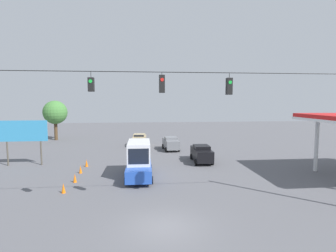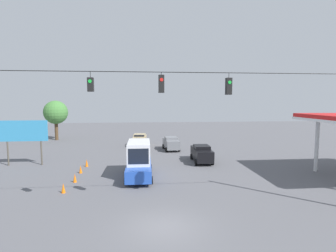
{
  "view_description": "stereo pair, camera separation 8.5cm",
  "coord_description": "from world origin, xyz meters",
  "px_view_note": "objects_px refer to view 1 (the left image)",
  "views": [
    {
      "loc": [
        1.15,
        13.55,
        6.81
      ],
      "look_at": [
        -1.29,
        -11.18,
        4.43
      ],
      "focal_mm": 28.0,
      "sensor_mm": 36.0,
      "label": 1
    },
    {
      "loc": [
        1.06,
        13.56,
        6.81
      ],
      "look_at": [
        -1.29,
        -11.18,
        4.43
      ],
      "focal_mm": 28.0,
      "sensor_mm": 36.0,
      "label": 2
    }
  ],
  "objects_px": {
    "box_truck_blue_withflow_mid": "(139,160)",
    "traffic_cone_second": "(75,178)",
    "roadside_billboard": "(23,133)",
    "tree_horizon_left": "(55,113)",
    "sedan_tan_withflow_deep": "(139,139)",
    "traffic_cone_third": "(80,169)",
    "sedan_grey_oncoming_deep": "(171,143)",
    "overhead_signal_span": "(163,122)",
    "traffic_cone_nearest": "(63,188)",
    "traffic_cone_fourth": "(87,163)",
    "sedan_black_oncoming_far": "(201,153)"
  },
  "relations": [
    {
      "from": "tree_horizon_left",
      "to": "roadside_billboard",
      "type": "bearing_deg",
      "value": 98.01
    },
    {
      "from": "sedan_tan_withflow_deep",
      "to": "roadside_billboard",
      "type": "relative_size",
      "value": 0.9
    },
    {
      "from": "tree_horizon_left",
      "to": "overhead_signal_span",
      "type": "bearing_deg",
      "value": 117.07
    },
    {
      "from": "roadside_billboard",
      "to": "sedan_grey_oncoming_deep",
      "type": "bearing_deg",
      "value": -156.58
    },
    {
      "from": "sedan_black_oncoming_far",
      "to": "traffic_cone_second",
      "type": "xyz_separation_m",
      "value": [
        12.23,
        6.23,
        -0.61
      ]
    },
    {
      "from": "box_truck_blue_withflow_mid",
      "to": "sedan_black_oncoming_far",
      "type": "relative_size",
      "value": 1.4
    },
    {
      "from": "roadside_billboard",
      "to": "tree_horizon_left",
      "type": "bearing_deg",
      "value": -81.99
    },
    {
      "from": "sedan_tan_withflow_deep",
      "to": "traffic_cone_third",
      "type": "distance_m",
      "value": 15.84
    },
    {
      "from": "box_truck_blue_withflow_mid",
      "to": "traffic_cone_second",
      "type": "xyz_separation_m",
      "value": [
        5.36,
        1.18,
        -1.18
      ]
    },
    {
      "from": "sedan_black_oncoming_far",
      "to": "traffic_cone_nearest",
      "type": "bearing_deg",
      "value": 35.2
    },
    {
      "from": "sedan_tan_withflow_deep",
      "to": "traffic_cone_second",
      "type": "xyz_separation_m",
      "value": [
        5.21,
        17.72,
        -0.58
      ]
    },
    {
      "from": "traffic_cone_second",
      "to": "roadside_billboard",
      "type": "xyz_separation_m",
      "value": [
        6.78,
        -6.59,
        3.08
      ]
    },
    {
      "from": "sedan_grey_oncoming_deep",
      "to": "traffic_cone_nearest",
      "type": "height_order",
      "value": "sedan_grey_oncoming_deep"
    },
    {
      "from": "traffic_cone_second",
      "to": "tree_horizon_left",
      "type": "height_order",
      "value": "tree_horizon_left"
    },
    {
      "from": "overhead_signal_span",
      "to": "traffic_cone_second",
      "type": "relative_size",
      "value": 31.16
    },
    {
      "from": "sedan_black_oncoming_far",
      "to": "traffic_cone_fourth",
      "type": "distance_m",
      "value": 12.41
    },
    {
      "from": "tree_horizon_left",
      "to": "box_truck_blue_withflow_mid",
      "type": "bearing_deg",
      "value": 121.7
    },
    {
      "from": "sedan_tan_withflow_deep",
      "to": "sedan_grey_oncoming_deep",
      "type": "relative_size",
      "value": 1.04
    },
    {
      "from": "tree_horizon_left",
      "to": "traffic_cone_fourth",
      "type": "bearing_deg",
      "value": 115.12
    },
    {
      "from": "box_truck_blue_withflow_mid",
      "to": "sedan_grey_oncoming_deep",
      "type": "bearing_deg",
      "value": -108.67
    },
    {
      "from": "traffic_cone_fourth",
      "to": "tree_horizon_left",
      "type": "distance_m",
      "value": 22.21
    },
    {
      "from": "sedan_tan_withflow_deep",
      "to": "traffic_cone_fourth",
      "type": "distance_m",
      "value": 13.51
    },
    {
      "from": "box_truck_blue_withflow_mid",
      "to": "tree_horizon_left",
      "type": "relative_size",
      "value": 0.92
    },
    {
      "from": "traffic_cone_nearest",
      "to": "traffic_cone_third",
      "type": "height_order",
      "value": "same"
    },
    {
      "from": "overhead_signal_span",
      "to": "traffic_cone_fourth",
      "type": "height_order",
      "value": "overhead_signal_span"
    },
    {
      "from": "box_truck_blue_withflow_mid",
      "to": "traffic_cone_nearest",
      "type": "xyz_separation_m",
      "value": [
        5.55,
        3.71,
        -1.18
      ]
    },
    {
      "from": "tree_horizon_left",
      "to": "traffic_cone_nearest",
      "type": "bearing_deg",
      "value": 108.43
    },
    {
      "from": "traffic_cone_second",
      "to": "box_truck_blue_withflow_mid",
      "type": "bearing_deg",
      "value": -167.6
    },
    {
      "from": "sedan_black_oncoming_far",
      "to": "traffic_cone_second",
      "type": "bearing_deg",
      "value": 27.0
    },
    {
      "from": "sedan_tan_withflow_deep",
      "to": "sedan_grey_oncoming_deep",
      "type": "xyz_separation_m",
      "value": [
        -4.37,
        4.04,
        0.01
      ]
    },
    {
      "from": "traffic_cone_third",
      "to": "traffic_cone_fourth",
      "type": "height_order",
      "value": "same"
    },
    {
      "from": "overhead_signal_span",
      "to": "traffic_cone_second",
      "type": "xyz_separation_m",
      "value": [
        6.91,
        -6.83,
        -5.23
      ]
    },
    {
      "from": "sedan_tan_withflow_deep",
      "to": "traffic_cone_second",
      "type": "distance_m",
      "value": 18.48
    },
    {
      "from": "tree_horizon_left",
      "to": "sedan_tan_withflow_deep",
      "type": "bearing_deg",
      "value": 153.36
    },
    {
      "from": "sedan_tan_withflow_deep",
      "to": "tree_horizon_left",
      "type": "distance_m",
      "value": 16.77
    },
    {
      "from": "overhead_signal_span",
      "to": "sedan_grey_oncoming_deep",
      "type": "height_order",
      "value": "overhead_signal_span"
    },
    {
      "from": "sedan_grey_oncoming_deep",
      "to": "roadside_billboard",
      "type": "relative_size",
      "value": 0.87
    },
    {
      "from": "overhead_signal_span",
      "to": "roadside_billboard",
      "type": "distance_m",
      "value": 19.3
    },
    {
      "from": "traffic_cone_nearest",
      "to": "sedan_tan_withflow_deep",
      "type": "bearing_deg",
      "value": -104.94
    },
    {
      "from": "sedan_black_oncoming_far",
      "to": "tree_horizon_left",
      "type": "xyz_separation_m",
      "value": [
        21.61,
        -18.81,
        3.81
      ]
    },
    {
      "from": "overhead_signal_span",
      "to": "sedan_grey_oncoming_deep",
      "type": "relative_size",
      "value": 5.51
    },
    {
      "from": "overhead_signal_span",
      "to": "tree_horizon_left",
      "type": "xyz_separation_m",
      "value": [
        16.29,
        -31.87,
        -0.81
      ]
    },
    {
      "from": "box_truck_blue_withflow_mid",
      "to": "traffic_cone_third",
      "type": "relative_size",
      "value": 8.48
    },
    {
      "from": "sedan_grey_oncoming_deep",
      "to": "roadside_billboard",
      "type": "xyz_separation_m",
      "value": [
        16.36,
        7.09,
        2.49
      ]
    },
    {
      "from": "sedan_tan_withflow_deep",
      "to": "traffic_cone_nearest",
      "type": "relative_size",
      "value": 5.85
    },
    {
      "from": "sedan_black_oncoming_far",
      "to": "roadside_billboard",
      "type": "xyz_separation_m",
      "value": [
        19.01,
        -0.36,
        2.47
      ]
    },
    {
      "from": "overhead_signal_span",
      "to": "tree_horizon_left",
      "type": "height_order",
      "value": "overhead_signal_span"
    },
    {
      "from": "box_truck_blue_withflow_mid",
      "to": "traffic_cone_second",
      "type": "height_order",
      "value": "box_truck_blue_withflow_mid"
    },
    {
      "from": "overhead_signal_span",
      "to": "box_truck_blue_withflow_mid",
      "type": "height_order",
      "value": "overhead_signal_span"
    },
    {
      "from": "overhead_signal_span",
      "to": "traffic_cone_nearest",
      "type": "height_order",
      "value": "overhead_signal_span"
    }
  ]
}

